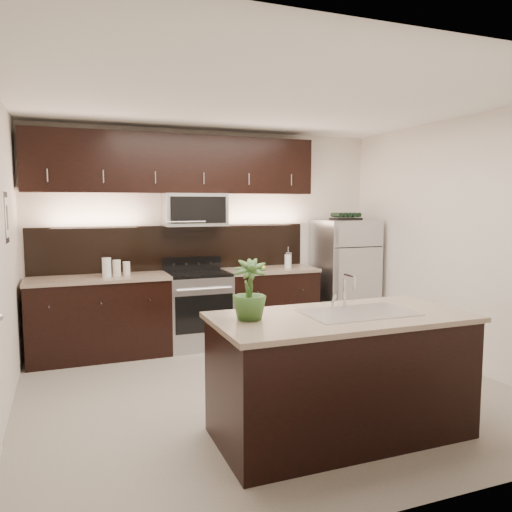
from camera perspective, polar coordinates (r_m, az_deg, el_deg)
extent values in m
plane|color=gray|center=(4.92, 1.43, -15.15)|extent=(4.50, 4.50, 0.00)
cube|color=silver|center=(6.49, -5.29, 2.23)|extent=(4.50, 0.02, 2.70)
cube|color=silver|center=(2.88, 16.92, -2.74)|extent=(4.50, 0.02, 2.70)
cube|color=silver|center=(5.85, 22.31, 1.39)|extent=(0.02, 4.00, 2.70)
cube|color=white|center=(4.68, 1.52, 17.41)|extent=(4.50, 4.00, 0.02)
cube|color=black|center=(5.01, -26.59, 3.95)|extent=(0.01, 0.32, 0.46)
cube|color=white|center=(5.01, -26.55, 3.95)|extent=(0.00, 0.24, 0.36)
cube|color=black|center=(6.08, -17.42, -6.85)|extent=(1.57, 0.62, 0.90)
cube|color=black|center=(6.56, 1.54, -5.66)|extent=(1.16, 0.62, 0.90)
cube|color=#B2B2B7|center=(6.26, -6.65, -6.26)|extent=(0.76, 0.62, 0.90)
cube|color=black|center=(6.18, -6.70, -2.04)|extent=(0.76, 0.60, 0.03)
cube|color=#BCA48D|center=(6.00, -17.56, -2.47)|extent=(1.59, 0.65, 0.04)
cube|color=#BCA48D|center=(6.48, 1.55, -1.58)|extent=(1.18, 0.65, 0.04)
cube|color=black|center=(6.38, -9.18, 0.94)|extent=(3.49, 0.02, 0.56)
cube|color=#B2B2B7|center=(6.22, -7.04, 5.27)|extent=(0.76, 0.40, 0.40)
cube|color=black|center=(6.23, -9.05, 10.31)|extent=(3.49, 0.33, 0.70)
cube|color=black|center=(3.98, 9.64, -13.51)|extent=(1.90, 0.90, 0.90)
cube|color=#BCA48D|center=(3.85, 9.76, -6.90)|extent=(1.96, 0.96, 0.04)
cube|color=silver|center=(3.92, 11.66, -6.31)|extent=(0.84, 0.50, 0.01)
cylinder|color=silver|center=(4.08, 10.10, -4.19)|extent=(0.03, 0.03, 0.24)
cylinder|color=silver|center=(3.99, 10.66, -2.23)|extent=(0.02, 0.14, 0.02)
cylinder|color=silver|center=(3.94, 11.18, -3.08)|extent=(0.02, 0.02, 0.10)
cube|color=#B2B2B7|center=(6.93, 10.10, -2.36)|extent=(0.75, 0.68, 1.55)
cube|color=black|center=(6.86, 10.22, 4.19)|extent=(0.38, 0.24, 0.03)
cylinder|color=black|center=(6.79, 9.17, 4.59)|extent=(0.06, 0.22, 0.06)
cylinder|color=black|center=(6.83, 9.70, 4.58)|extent=(0.06, 0.22, 0.06)
cylinder|color=black|center=(6.86, 10.23, 4.58)|extent=(0.06, 0.22, 0.06)
cylinder|color=black|center=(6.90, 10.75, 4.58)|extent=(0.06, 0.22, 0.06)
cylinder|color=black|center=(6.94, 11.26, 4.58)|extent=(0.06, 0.22, 0.06)
imported|color=#315723|center=(3.59, -0.76, -3.87)|extent=(0.31, 0.31, 0.44)
cylinder|color=silver|center=(5.94, -16.70, -1.25)|extent=(0.10, 0.10, 0.22)
cylinder|color=silver|center=(5.99, -15.63, -1.34)|extent=(0.09, 0.09, 0.19)
cylinder|color=silver|center=(6.04, -14.59, -1.38)|extent=(0.08, 0.08, 0.16)
cylinder|color=silver|center=(6.51, 3.68, -0.58)|extent=(0.09, 0.09, 0.18)
cylinder|color=silver|center=(6.50, 3.69, 0.29)|extent=(0.09, 0.09, 0.02)
cylinder|color=silver|center=(6.50, 3.69, 0.68)|extent=(0.01, 0.01, 0.07)
ellipsoid|color=yellow|center=(6.31, -0.17, -1.32)|extent=(0.24, 0.22, 0.06)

